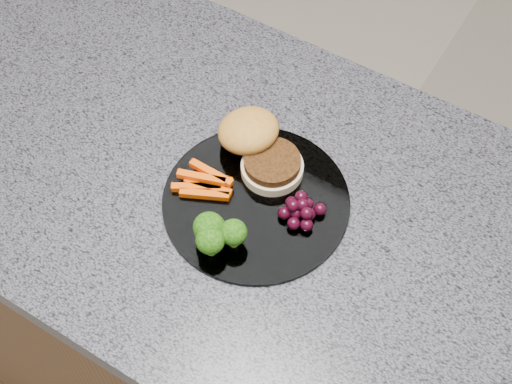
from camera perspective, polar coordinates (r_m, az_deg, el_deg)
island_cabinet at (r=1.43m, az=-2.59°, el=-9.43°), size 1.20×0.60×0.86m
countertop at (r=1.03m, az=-3.53°, el=0.89°), size 1.20×0.60×0.04m
plate at (r=0.98m, az=0.00°, el=-0.74°), size 0.26×0.26×0.01m
burger at (r=1.01m, az=0.06°, el=3.80°), size 0.16×0.13×0.05m
carrot_sticks at (r=0.99m, az=-4.11°, el=0.73°), size 0.08×0.06×0.02m
broccoli at (r=0.92m, az=-3.22°, el=-3.30°), size 0.07×0.06×0.05m
grape_bunch at (r=0.96m, az=3.62°, el=-1.48°), size 0.06×0.06×0.03m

